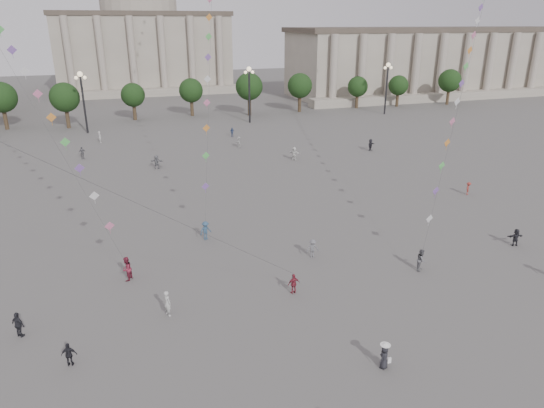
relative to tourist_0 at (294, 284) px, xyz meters
name	(u,v)px	position (x,y,z in m)	size (l,w,h in m)	color
ground	(330,359)	(-0.61, -7.63, -0.78)	(360.00, 360.00, 0.00)	#565351
hall_east	(439,62)	(74.39, 86.27, 7.64)	(84.00, 26.22, 17.20)	gray
hall_central	(142,38)	(-0.61, 121.59, 13.45)	(48.30, 34.30, 35.50)	gray
tree_row	(166,93)	(-0.61, 70.37, 4.61)	(137.12, 5.12, 8.00)	#372B1B
lamp_post_mid_west	(82,91)	(-15.61, 62.37, 6.57)	(2.00, 0.90, 10.65)	#262628
lamp_post_mid_east	(249,84)	(14.39, 62.37, 6.57)	(2.00, 0.90, 10.65)	#262628
lamp_post_far_east	(387,79)	(44.39, 62.37, 6.57)	(2.00, 0.90, 10.65)	#262628
person_crowd_0	(232,132)	(8.14, 51.51, 0.01)	(0.93, 0.39, 1.58)	navy
person_crowd_3	(516,237)	(21.46, 1.39, 0.01)	(1.47, 0.47, 1.58)	black
person_crowd_4	(239,142)	(7.34, 43.82, 0.07)	(1.57, 0.50, 1.70)	silver
person_crowd_6	(313,248)	(3.54, 4.90, 0.04)	(1.06, 0.61, 1.65)	slate
person_crowd_7	(294,154)	(12.94, 34.03, 0.17)	(1.76, 0.56, 1.90)	silver
person_crowd_8	(468,188)	(26.61, 13.92, -0.04)	(0.95, 0.55, 1.48)	maroon
person_crowd_9	(371,145)	(25.99, 35.41, 0.12)	(1.67, 0.53, 1.80)	black
person_crowd_10	(100,137)	(-13.46, 54.08, 0.14)	(0.67, 0.44, 1.85)	silver
person_crowd_12	(157,162)	(-6.18, 35.72, 0.15)	(1.74, 0.55, 1.87)	slate
person_crowd_13	(167,303)	(-9.06, 0.03, 0.14)	(0.68, 0.44, 1.85)	#B3B3AF
person_crowd_16	(82,153)	(-15.88, 44.22, 0.11)	(1.05, 0.44, 1.79)	slate
tourist_0	(294,284)	(0.00, 0.00, 0.00)	(0.92, 0.38, 1.57)	maroon
tourist_1	(18,325)	(-18.21, 0.54, 0.08)	(1.02, 0.42, 1.73)	black
tourist_4	(69,355)	(-15.05, -3.38, -0.04)	(0.87, 0.36, 1.49)	black
kite_flyer_0	(127,269)	(-11.44, 5.81, 0.18)	(0.94, 0.73, 1.93)	maroon
kite_flyer_1	(206,231)	(-4.29, 11.26, 0.10)	(1.14, 0.65, 1.76)	#2D4B67
kite_flyer_2	(421,260)	(10.88, 0.13, 0.12)	(0.88, 0.68, 1.81)	#58585C
hat_person	(384,356)	(2.02, -9.24, 0.02)	(0.86, 0.80, 1.69)	black
kite_train_east	(482,7)	(27.42, 16.92, 19.29)	(31.27, 31.24, 56.32)	#3F3F3F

